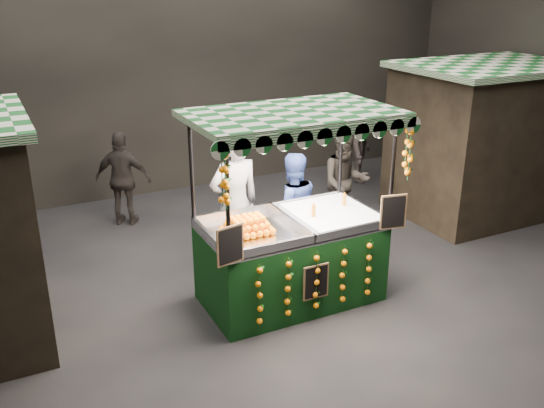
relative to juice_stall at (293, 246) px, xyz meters
name	(u,v)px	position (x,y,z in m)	size (l,w,h in m)	color
ground	(304,304)	(0.08, -0.17, -0.77)	(12.00, 12.00, 0.00)	black
market_hall	(310,31)	(0.08, -0.17, 2.61)	(12.10, 10.10, 5.05)	black
neighbour_stall_right	(484,139)	(4.48, 1.33, 0.54)	(3.00, 2.20, 2.60)	black
juice_stall	(293,246)	(0.00, 0.00, 0.00)	(2.55, 1.50, 2.47)	black
vendor_grey	(235,204)	(-0.34, 1.04, 0.26)	(0.80, 0.57, 2.05)	gray
vendor_blue	(292,209)	(0.50, 0.97, 0.06)	(0.91, 0.77, 1.67)	navy
shopper_1	(345,182)	(1.84, 1.63, 0.07)	(0.97, 0.86, 1.67)	#2D2924
shopper_2	(123,179)	(-1.30, 3.50, 0.03)	(1.00, 0.82, 1.59)	#2B2623
shopper_3	(363,144)	(3.53, 3.57, 0.02)	(1.14, 1.14, 1.58)	#2D2624
shopper_5	(419,145)	(4.58, 3.09, -0.01)	(1.39, 1.23, 1.53)	#2C2623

